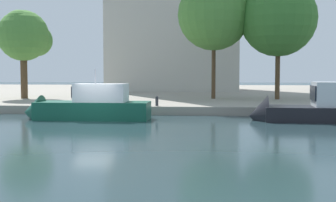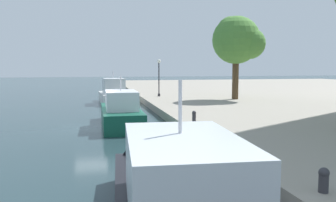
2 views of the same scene
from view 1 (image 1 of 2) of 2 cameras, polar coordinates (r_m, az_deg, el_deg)
ground_plane at (r=28.66m, az=-9.38°, el=-2.66°), size 220.00×220.00×0.00m
dock_promenade at (r=60.62m, az=-1.59°, el=1.00°), size 120.00×55.00×0.62m
motor_yacht_1 at (r=30.55m, az=-10.39°, el=-0.93°), size 8.45×2.46×4.07m
motor_yacht_2 at (r=30.47m, az=19.08°, el=-1.14°), size 9.83×3.41×4.73m
mooring_bollard_0 at (r=34.39m, az=17.79°, el=-0.10°), size 0.29×0.29×0.67m
mooring_bollard_1 at (r=33.57m, az=-1.41°, el=0.06°), size 0.24×0.24×0.75m
tree_0 at (r=45.35m, az=-17.51°, el=7.88°), size 4.79×4.99×8.33m
tree_1 at (r=43.50m, az=5.39°, el=10.95°), size 6.78×6.78×11.29m
tree_2 at (r=43.04m, az=13.60°, el=10.15°), size 6.95×6.95×10.86m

